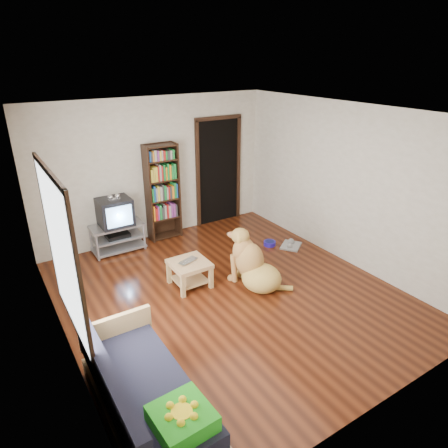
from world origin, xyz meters
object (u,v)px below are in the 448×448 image
tv_stand (118,237)px  bookshelf (162,187)px  dog (253,266)px  green_cushion (182,418)px  grey_rag (291,246)px  crt_tv (114,211)px  dog_bowl (270,243)px  coffee_table (190,269)px  laptop (190,262)px  sofa (143,397)px

tv_stand → bookshelf: bearing=5.6°
dog → green_cushion: bearing=-137.6°
grey_rag → crt_tv: (-2.72, 1.57, 0.73)m
dog_bowl → grey_rag: size_ratio=0.55×
grey_rag → bookshelf: bookshelf is taller
crt_tv → coffee_table: (0.53, -1.75, -0.46)m
bookshelf → dog: size_ratio=1.78×
grey_rag → coffee_table: 2.21m
dog_bowl → grey_rag: (0.30, -0.25, -0.03)m
dog_bowl → dog: bearing=-138.9°
tv_stand → green_cushion: bearing=-101.3°
coffee_table → laptop: bearing=-90.0°
grey_rag → crt_tv: 3.22m
laptop → coffee_table: bearing=71.5°
laptop → coffee_table: 0.14m
dog_bowl → tv_stand: bearing=151.8°
bookshelf → sofa: bearing=-117.3°
grey_rag → bookshelf: (-1.77, 1.64, 0.99)m
tv_stand → coffee_table: (0.53, -1.73, 0.01)m
green_cushion → dog_bowl: size_ratio=2.14×
green_cushion → dog_bowl: bearing=38.9°
laptop → dog_bowl: (1.89, 0.46, -0.37)m
laptop → dog: (0.82, -0.47, -0.08)m
grey_rag → crt_tv: crt_tv is taller
sofa → green_cushion: bearing=-78.4°
laptop → dog: 0.95m
laptop → sofa: (-1.50, -1.87, -0.15)m
sofa → dog: size_ratio=1.78×
bookshelf → green_cushion: bearing=-112.6°
dog_bowl → tv_stand: (-2.42, 1.30, 0.23)m
coffee_table → tv_stand: bearing=107.1°
grey_rag → green_cushion: bearing=-143.0°
dog_bowl → laptop: bearing=-166.2°
dog → grey_rag: bearing=26.5°
dog_bowl → sofa: bearing=-145.5°
sofa → dog: (2.32, 1.40, 0.07)m
bookshelf → grey_rag: bearing=-42.8°
green_cushion → grey_rag: 4.49m
sofa → dog: 2.71m
laptop → tv_stand: size_ratio=0.35×
dog_bowl → tv_stand: size_ratio=0.24×
green_cushion → laptop: (1.38, 2.48, -0.09)m
green_cushion → tv_stand: (0.85, 4.24, -0.23)m
green_cushion → sofa: 0.66m
grey_rag → dog: (-1.37, -0.68, 0.32)m
crt_tv → sofa: 3.81m
crt_tv → bookshelf: size_ratio=0.32×
laptop → coffee_table: (-0.00, 0.03, -0.13)m
grey_rag → sofa: bearing=-150.5°
grey_rag → crt_tv: size_ratio=0.69×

